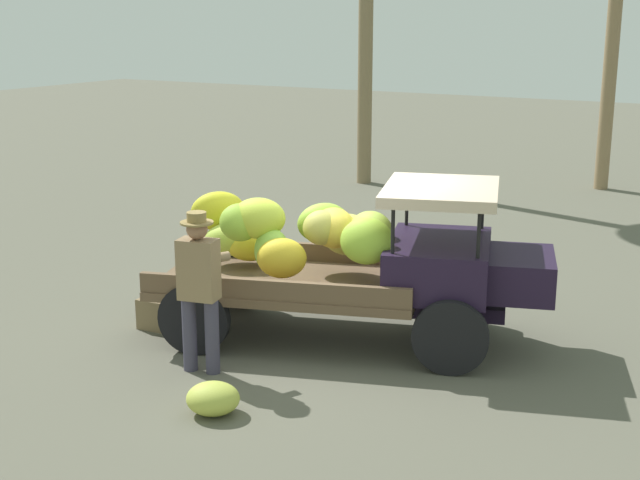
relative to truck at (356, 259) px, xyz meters
name	(u,v)px	position (x,y,z in m)	size (l,w,h in m)	color
ground_plane	(326,338)	(-0.29, -0.18, -0.96)	(60.00, 60.00, 0.00)	#5C5A4C
truck	(356,259)	(0.00, 0.00, 0.00)	(4.66, 2.80, 1.84)	black
farmer	(199,282)	(-0.96, -1.66, 0.02)	(0.52, 0.49, 1.72)	#403C51
wooden_crate	(161,313)	(-2.19, -0.84, -0.77)	(0.48, 0.37, 0.37)	olive
loose_banana_bunch	(213,399)	(-0.25, -2.44, -0.80)	(0.51, 0.43, 0.31)	#BAC54B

